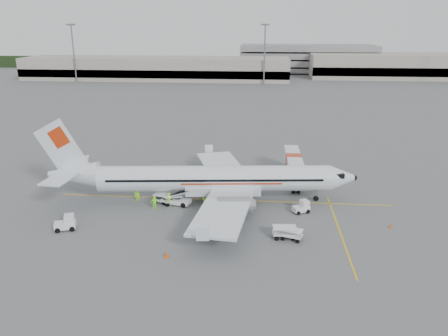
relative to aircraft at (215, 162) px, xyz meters
The scene contains 26 objects.
ground 5.56m from the aircraft, 30.54° to the left, with size 360.00×360.00×0.00m, color #56595B.
stripe_lead 5.55m from the aircraft, 30.54° to the left, with size 44.00×0.20×0.01m, color yellow.
stripe_cross 17.57m from the aircraft, 26.38° to the right, with size 0.20×20.00×0.01m, color yellow.
terminal_west 136.28m from the aircraft, 106.64° to the left, with size 110.00×22.00×9.00m, color gray, non-canonical shape.
terminal_east 161.95m from the aircraft, 64.01° to the left, with size 90.00×26.00×10.00m, color gray, non-canonical shape.
parking_garage 162.67m from the aircraft, 80.81° to the left, with size 62.00×24.00×14.00m, color slate, non-canonical shape.
treeline 175.59m from the aircraft, 89.68° to the left, with size 300.00×3.00×6.00m, color black, non-canonical shape.
mast_west 137.32m from the aircraft, 120.21° to the left, with size 3.20×1.20×22.00m, color slate, non-canonical shape.
mast_center 118.85m from the aircraft, 87.12° to the left, with size 3.20×1.20×22.00m, color slate, non-canonical shape.
aircraft is the anchor object (origin of this frame).
jet_bridge 14.52m from the aircraft, 40.72° to the left, with size 2.81×14.98×3.93m, color silver, non-canonical shape.
belt_loader 6.54m from the aircraft, 163.80° to the right, with size 5.01×1.88×2.71m, color silver, non-canonical shape.
tug_fore 12.22m from the aircraft, 13.35° to the right, with size 2.01×1.15×1.55m, color silver, non-canonical shape.
tug_mid 11.23m from the aircraft, 77.86° to the right, with size 2.06×1.18×1.59m, color silver, non-canonical shape.
tug_aft 19.31m from the aircraft, 148.41° to the right, with size 2.30×1.32×1.78m, color silver, non-canonical shape.
cart_loaded_a 8.21m from the aircraft, 167.66° to the right, with size 2.49×1.47×1.30m, color silver, non-canonical shape.
cart_loaded_b 7.29m from the aircraft, 164.79° to the right, with size 2.22×1.31×1.16m, color silver, non-canonical shape.
cart_empty_a 13.79m from the aircraft, 47.94° to the right, with size 2.55×1.51×1.33m, color silver, non-canonical shape.
cart_empty_b 14.52m from the aircraft, 46.43° to the right, with size 2.29×1.35×1.19m, color silver, non-canonical shape.
cone_nose 22.37m from the aircraft, 15.87° to the right, with size 0.34×0.34×0.56m, color #DF4C05.
cone_port 15.49m from the aircraft, 101.23° to the left, with size 0.40×0.40×0.66m, color #DF4C05.
cone_stbd 15.98m from the aircraft, 102.33° to the right, with size 0.43×0.43×0.70m, color #DF4C05.
crew_a 7.55m from the aircraft, 159.71° to the right, with size 0.66×0.43×1.80m, color #90F622.
crew_b 11.18m from the aircraft, behind, with size 0.84×0.65×1.72m, color #90F622.
crew_c 4.78m from the aircraft, 139.75° to the right, with size 1.22×0.70×1.89m, color #90F622.
crew_d 9.15m from the aircraft, 156.01° to the right, with size 1.04×0.43×1.78m, color #90F622.
Camera 1 is at (5.00, -53.41, 22.21)m, focal length 35.00 mm.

